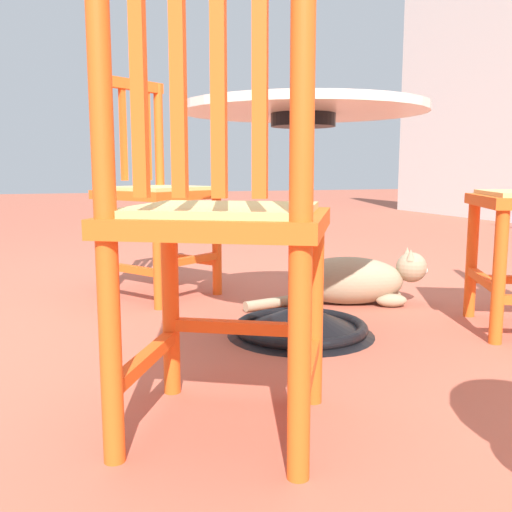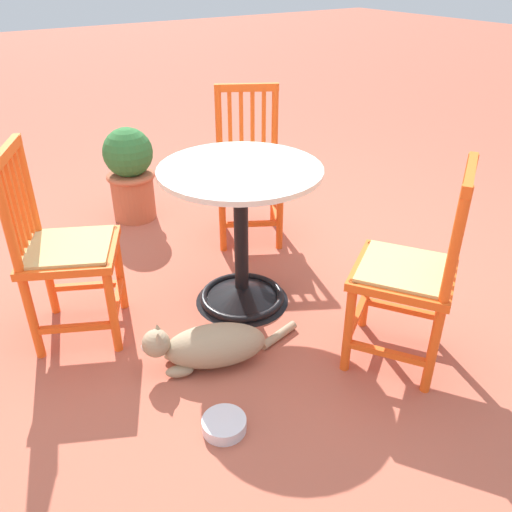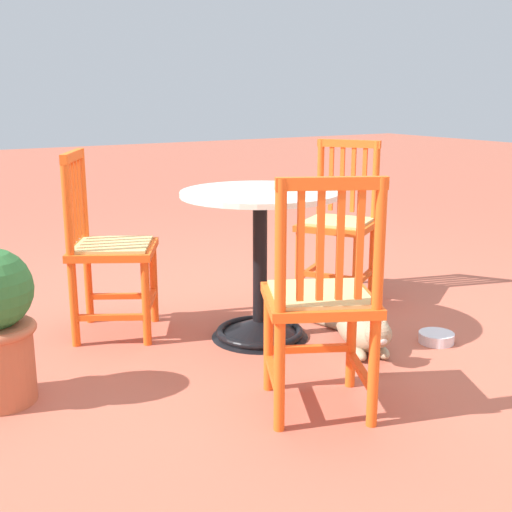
% 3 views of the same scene
% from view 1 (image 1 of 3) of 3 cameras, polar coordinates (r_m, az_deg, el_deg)
% --- Properties ---
extents(ground_plane, '(24.00, 24.00, 0.00)m').
position_cam_1_polar(ground_plane, '(1.86, 0.32, -8.16)').
color(ground_plane, '#AD5642').
extents(cafe_table, '(0.76, 0.76, 0.73)m').
position_cam_1_polar(cafe_table, '(1.85, 4.50, 0.77)').
color(cafe_table, black).
rests_on(cafe_table, ground_plane).
extents(orange_chair_tucked_in, '(0.54, 0.54, 0.91)m').
position_cam_1_polar(orange_chair_tucked_in, '(1.12, -3.57, 3.35)').
color(orange_chair_tucked_in, '#EA5619').
rests_on(orange_chair_tucked_in, ground_plane).
extents(orange_chair_near_fence, '(0.55, 0.55, 0.91)m').
position_cam_1_polar(orange_chair_near_fence, '(2.47, -10.04, 6.08)').
color(orange_chair_near_fence, '#EA5619').
rests_on(orange_chair_near_fence, ground_plane).
extents(tabby_cat, '(0.35, 0.74, 0.23)m').
position_cam_1_polar(tabby_cat, '(2.34, 9.95, -2.40)').
color(tabby_cat, '#9E896B').
rests_on(tabby_cat, ground_plane).
extents(pet_water_bowl, '(0.17, 0.17, 0.05)m').
position_cam_1_polar(pet_water_bowl, '(2.73, 8.62, -2.31)').
color(pet_water_bowl, silver).
rests_on(pet_water_bowl, ground_plane).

